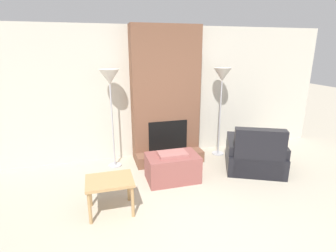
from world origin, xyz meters
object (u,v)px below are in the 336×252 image
Objects in this scene: ottoman at (172,167)px; floor_lamp_left at (110,82)px; floor_lamp_right at (222,79)px; armchair at (255,156)px; side_table at (110,184)px.

ottoman is 0.47× the size of floor_lamp_left.
armchair is at bearing -70.31° from floor_lamp_right.
side_table is at bearing -149.56° from ottoman.
ottoman is 1.85m from floor_lamp_left.
floor_lamp_left is at bearing 180.00° from floor_lamp_right.
floor_lamp_right is at bearing 33.50° from ottoman.
floor_lamp_right reaches higher than armchair.
armchair is 0.75× the size of floor_lamp_right.
armchair is at bearing -19.26° from floor_lamp_left.
ottoman is 2.04m from floor_lamp_right.
armchair reaches higher than ottoman.
floor_lamp_left is (-0.90, 0.84, 1.37)m from ottoman.
side_table is (-2.66, -0.61, 0.15)m from armchair.
ottoman is at bearing -43.01° from floor_lamp_left.
side_table is 0.35× the size of floor_lamp_right.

